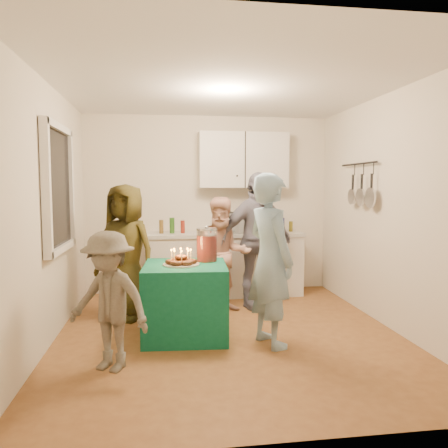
{
  "coord_description": "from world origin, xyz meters",
  "views": [
    {
      "loc": [
        -0.69,
        -4.48,
        1.58
      ],
      "look_at": [
        0.0,
        0.35,
        1.15
      ],
      "focal_mm": 35.0,
      "sensor_mm": 36.0,
      "label": 1
    }
  ],
  "objects": [
    {
      "name": "floor",
      "position": [
        0.0,
        0.0,
        0.0
      ],
      "size": [
        4.0,
        4.0,
        0.0
      ],
      "primitive_type": "plane",
      "color": "brown",
      "rests_on": "ground"
    },
    {
      "name": "ceiling",
      "position": [
        0.0,
        0.0,
        2.6
      ],
      "size": [
        4.0,
        4.0,
        0.0
      ],
      "primitive_type": "plane",
      "color": "white",
      "rests_on": "floor"
    },
    {
      "name": "back_wall",
      "position": [
        0.0,
        2.0,
        1.3
      ],
      "size": [
        3.6,
        3.6,
        0.0
      ],
      "primitive_type": "plane",
      "color": "silver",
      "rests_on": "floor"
    },
    {
      "name": "left_wall",
      "position": [
        -1.8,
        0.0,
        1.3
      ],
      "size": [
        4.0,
        4.0,
        0.0
      ],
      "primitive_type": "plane",
      "color": "silver",
      "rests_on": "floor"
    },
    {
      "name": "right_wall",
      "position": [
        1.8,
        0.0,
        1.3
      ],
      "size": [
        4.0,
        4.0,
        0.0
      ],
      "primitive_type": "plane",
      "color": "silver",
      "rests_on": "floor"
    },
    {
      "name": "window_night",
      "position": [
        -1.77,
        0.3,
        1.55
      ],
      "size": [
        0.04,
        1.0,
        1.2
      ],
      "primitive_type": "cube",
      "color": "black",
      "rests_on": "left_wall"
    },
    {
      "name": "counter",
      "position": [
        0.2,
        1.7,
        0.43
      ],
      "size": [
        2.2,
        0.58,
        0.86
      ],
      "primitive_type": "cube",
      "color": "white",
      "rests_on": "floor"
    },
    {
      "name": "countertop",
      "position": [
        0.2,
        1.7,
        0.89
      ],
      "size": [
        2.24,
        0.62,
        0.05
      ],
      "primitive_type": "cube",
      "color": "beige",
      "rests_on": "counter"
    },
    {
      "name": "upper_cabinet",
      "position": [
        0.5,
        1.85,
        1.95
      ],
      "size": [
        1.3,
        0.3,
        0.8
      ],
      "primitive_type": "cube",
      "color": "white",
      "rests_on": "back_wall"
    },
    {
      "name": "pot_rack",
      "position": [
        1.72,
        0.7,
        1.6
      ],
      "size": [
        0.12,
        1.0,
        0.6
      ],
      "primitive_type": "cube",
      "color": "black",
      "rests_on": "right_wall"
    },
    {
      "name": "microwave",
      "position": [
        0.45,
        1.7,
        1.05
      ],
      "size": [
        0.56,
        0.42,
        0.28
      ],
      "primitive_type": "imported",
      "rotation": [
        0.0,
        0.0,
        0.16
      ],
      "color": "white",
      "rests_on": "countertop"
    },
    {
      "name": "party_table",
      "position": [
        -0.46,
        0.02,
        0.38
      ],
      "size": [
        0.91,
        0.91,
        0.76
      ],
      "primitive_type": "cube",
      "rotation": [
        0.0,
        0.0,
        -0.07
      ],
      "color": "#0E5E42",
      "rests_on": "floor"
    },
    {
      "name": "donut_cake",
      "position": [
        -0.5,
        -0.0,
        0.85
      ],
      "size": [
        0.38,
        0.38,
        0.18
      ],
      "primitive_type": null,
      "color": "#381C0C",
      "rests_on": "party_table"
    },
    {
      "name": "punch_jar",
      "position": [
        -0.21,
        0.2,
        0.93
      ],
      "size": [
        0.22,
        0.22,
        0.34
      ],
      "primitive_type": "cylinder",
      "color": "#B4180E",
      "rests_on": "party_table"
    },
    {
      "name": "man_birthday",
      "position": [
        0.36,
        -0.34,
        0.85
      ],
      "size": [
        0.59,
        0.72,
        1.7
      ],
      "primitive_type": "imported",
      "rotation": [
        0.0,
        0.0,
        1.91
      ],
      "color": "#8EB3CF",
      "rests_on": "floor"
    },
    {
      "name": "woman_back_left",
      "position": [
        -1.12,
        0.76,
        0.8
      ],
      "size": [
        0.93,
        0.84,
        1.6
      ],
      "primitive_type": "imported",
      "rotation": [
        0.0,
        0.0,
        -0.53
      ],
      "color": "brown",
      "rests_on": "floor"
    },
    {
      "name": "woman_back_center",
      "position": [
        0.07,
        0.87,
        0.72
      ],
      "size": [
        0.72,
        0.57,
        1.44
      ],
      "primitive_type": "imported",
      "rotation": [
        0.0,
        0.0,
        0.04
      ],
      "color": "tan",
      "rests_on": "floor"
    },
    {
      "name": "woman_back_right",
      "position": [
        0.52,
        1.01,
        0.88
      ],
      "size": [
        1.11,
        0.73,
        1.76
      ],
      "primitive_type": "imported",
      "rotation": [
        0.0,
        0.0,
        0.32
      ],
      "color": "black",
      "rests_on": "floor"
    },
    {
      "name": "child_near_left",
      "position": [
        -1.15,
        -0.74,
        0.6
      ],
      "size": [
        0.89,
        0.78,
        1.2
      ],
      "primitive_type": "imported",
      "rotation": [
        0.0,
        0.0,
        -0.53
      ],
      "color": "#585146",
      "rests_on": "floor"
    }
  ]
}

